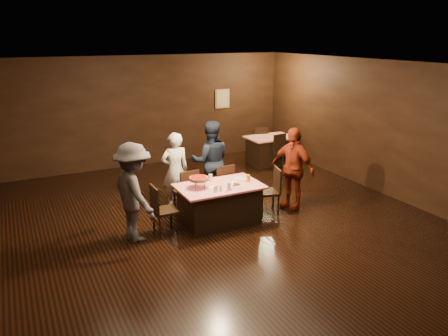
{
  "coord_description": "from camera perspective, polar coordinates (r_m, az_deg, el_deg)",
  "views": [
    {
      "loc": [
        -3.5,
        -6.61,
        3.52
      ],
      "look_at": [
        0.16,
        0.75,
        1.0
      ],
      "focal_mm": 35.0,
      "sensor_mm": 36.0,
      "label": 1
    }
  ],
  "objects": [
    {
      "name": "main_table",
      "position": [
        8.44,
        -0.6,
        -4.75
      ],
      "size": [
        1.6,
        1.0,
        0.77
      ],
      "primitive_type": "cube",
      "color": "red",
      "rests_on": "ground"
    },
    {
      "name": "diner_red_shirt",
      "position": [
        9.14,
        8.92,
        -0.04
      ],
      "size": [
        0.76,
        1.1,
        1.73
      ],
      "primitive_type": "imported",
      "rotation": [
        0.0,
        0.0,
        -1.2
      ],
      "color": "maroon",
      "rests_on": "ground"
    },
    {
      "name": "chair_back_near",
      "position": [
        11.84,
        7.83,
        1.99
      ],
      "size": [
        0.47,
        0.47,
        0.95
      ],
      "primitive_type": "cube",
      "rotation": [
        0.0,
        0.0,
        0.12
      ],
      "color": "black",
      "rests_on": "ground"
    },
    {
      "name": "diner_white_jacket",
      "position": [
        9.17,
        -6.4,
        -0.28
      ],
      "size": [
        0.61,
        0.42,
        1.61
      ],
      "primitive_type": "imported",
      "rotation": [
        0.0,
        0.0,
        3.08
      ],
      "color": "silver",
      "rests_on": "ground"
    },
    {
      "name": "room",
      "position": [
        7.61,
        1.45,
        6.58
      ],
      "size": [
        10.0,
        10.04,
        3.02
      ],
      "color": "black",
      "rests_on": "ground"
    },
    {
      "name": "condiments",
      "position": [
        7.98,
        -0.89,
        -2.75
      ],
      "size": [
        0.17,
        0.1,
        0.09
      ],
      "color": "silver",
      "rests_on": "main_table"
    },
    {
      "name": "plate_with_slice",
      "position": [
        8.25,
        1.5,
        -2.23
      ],
      "size": [
        0.25,
        0.25,
        0.06
      ],
      "color": "white",
      "rests_on": "main_table"
    },
    {
      "name": "chair_far_right",
      "position": [
        9.21,
        -0.4,
        -2.26
      ],
      "size": [
        0.44,
        0.44,
        0.95
      ],
      "primitive_type": "cube",
      "rotation": [
        0.0,
        0.0,
        3.2
      ],
      "color": "black",
      "rests_on": "ground"
    },
    {
      "name": "glass_back",
      "position": [
        8.52,
        -1.79,
        -1.29
      ],
      "size": [
        0.08,
        0.08,
        0.14
      ],
      "primitive_type": "cylinder",
      "color": "silver",
      "rests_on": "main_table"
    },
    {
      "name": "chair_far_left",
      "position": [
        8.9,
        -5.03,
        -3.01
      ],
      "size": [
        0.46,
        0.46,
        0.95
      ],
      "primitive_type": "cube",
      "rotation": [
        0.0,
        0.0,
        3.24
      ],
      "color": "black",
      "rests_on": "ground"
    },
    {
      "name": "napkin_left",
      "position": [
        8.2,
        -1.4,
        -2.52
      ],
      "size": [
        0.21,
        0.21,
        0.01
      ],
      "primitive_type": "cube",
      "rotation": [
        0.0,
        0.0,
        -0.35
      ],
      "color": "white",
      "rests_on": "main_table"
    },
    {
      "name": "glass_amber",
      "position": [
        8.51,
        3.18,
        -1.34
      ],
      "size": [
        0.08,
        0.08,
        0.14
      ],
      "primitive_type": "cylinder",
      "color": "#BF7F26",
      "rests_on": "main_table"
    },
    {
      "name": "pizza_stand",
      "position": [
        8.13,
        -3.3,
        -1.39
      ],
      "size": [
        0.38,
        0.38,
        0.22
      ],
      "color": "black",
      "rests_on": "main_table"
    },
    {
      "name": "back_table",
      "position": [
        12.42,
        6.02,
        2.35
      ],
      "size": [
        1.3,
        0.9,
        0.77
      ],
      "primitive_type": "cube",
      "color": "#B9210C",
      "rests_on": "ground"
    },
    {
      "name": "napkin_center",
      "position": [
        8.43,
        1.23,
        -1.96
      ],
      "size": [
        0.19,
        0.19,
        0.01
      ],
      "primitive_type": "cube",
      "rotation": [
        0.0,
        0.0,
        0.21
      ],
      "color": "white",
      "rests_on": "main_table"
    },
    {
      "name": "glass_front_left",
      "position": [
        8.05,
        0.64,
        -2.4
      ],
      "size": [
        0.08,
        0.08,
        0.14
      ],
      "primitive_type": "cylinder",
      "color": "silver",
      "rests_on": "main_table"
    },
    {
      "name": "chair_back_far",
      "position": [
        12.9,
        4.61,
        3.35
      ],
      "size": [
        0.51,
        0.51,
        0.95
      ],
      "primitive_type": "cube",
      "rotation": [
        0.0,
        0.0,
        2.9
      ],
      "color": "black",
      "rests_on": "ground"
    },
    {
      "name": "chair_end_right",
      "position": [
        8.91,
        5.78,
        -3.02
      ],
      "size": [
        0.51,
        0.51,
        0.95
      ],
      "primitive_type": "cube",
      "rotation": [
        0.0,
        0.0,
        -1.83
      ],
      "color": "black",
      "rests_on": "ground"
    },
    {
      "name": "diner_navy_hoodie",
      "position": [
        9.47,
        -1.76,
        0.92
      ],
      "size": [
        1.03,
        0.91,
        1.78
      ],
      "primitive_type": "imported",
      "rotation": [
        0.0,
        0.0,
        2.83
      ],
      "color": "black",
      "rests_on": "ground"
    },
    {
      "name": "chair_end_left",
      "position": [
        8.03,
        -7.72,
        -5.41
      ],
      "size": [
        0.42,
        0.42,
        0.95
      ],
      "primitive_type": "cube",
      "rotation": [
        0.0,
        0.0,
        1.58
      ],
      "color": "black",
      "rests_on": "ground"
    },
    {
      "name": "plate_empty",
      "position": [
        8.67,
        2.23,
        -1.41
      ],
      "size": [
        0.25,
        0.25,
        0.01
      ],
      "primitive_type": "cylinder",
      "color": "white",
      "rests_on": "main_table"
    },
    {
      "name": "diner_grey_knit",
      "position": [
        7.76,
        -11.69,
        -3.16
      ],
      "size": [
        0.87,
        1.26,
        1.78
      ],
      "primitive_type": "imported",
      "rotation": [
        0.0,
        0.0,
        1.77
      ],
      "color": "#4D4C50",
      "rests_on": "ground"
    }
  ]
}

